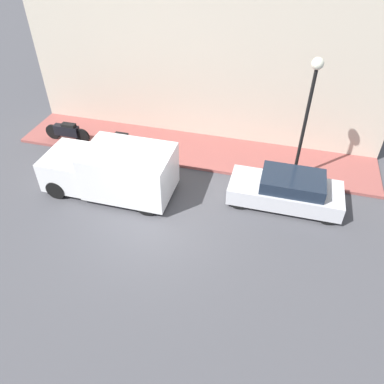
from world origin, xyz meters
name	(u,v)px	position (x,y,z in m)	size (l,w,h in m)	color
ground_plane	(157,222)	(0.00, 0.00, 0.00)	(60.00, 60.00, 0.00)	#47474C
sidewalk	(192,150)	(4.53, 0.00, 0.06)	(2.57, 15.03, 0.12)	#934C47
building_facade	(202,45)	(5.96, 0.00, 3.98)	(0.30, 15.03, 7.97)	beige
parked_car	(287,190)	(2.12, -4.05, 0.58)	(1.62, 3.87, 1.21)	silver
delivery_van	(111,170)	(1.18, 2.10, 0.94)	(2.03, 4.65, 1.84)	white
motorcycle_red	(119,141)	(3.63, 2.92, 0.56)	(0.30, 1.90, 0.81)	#B21E1E
motorcycle_black	(67,131)	(3.74, 5.39, 0.59)	(0.30, 2.07, 0.85)	black
streetlamp	(310,98)	(3.62, -4.27, 3.38)	(0.39, 0.39, 4.59)	black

